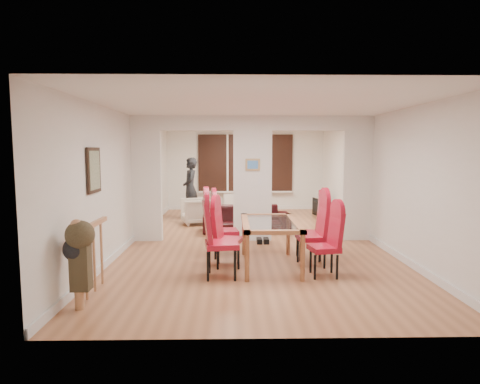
{
  "coord_description": "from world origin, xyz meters",
  "views": [
    {
      "loc": [
        -0.42,
        -8.36,
        1.89
      ],
      "look_at": [
        -0.25,
        0.6,
        0.96
      ],
      "focal_mm": 30.0,
      "sensor_mm": 36.0,
      "label": 1
    }
  ],
  "objects_px": {
    "dining_chair_la": "(222,238)",
    "bottle": "(248,207)",
    "coffee_table": "(248,217)",
    "dining_chair_lc": "(226,227)",
    "armchair": "(196,211)",
    "dining_chair_ra": "(324,243)",
    "dining_table": "(270,244)",
    "dining_chair_lb": "(228,235)",
    "dining_chair_rb": "(311,232)",
    "person": "(190,188)",
    "television": "(316,208)",
    "sofa": "(246,219)",
    "bowl": "(243,212)",
    "dining_chair_rc": "(309,229)"
  },
  "relations": [
    {
      "from": "dining_chair_ra",
      "to": "dining_chair_rc",
      "type": "relative_size",
      "value": 0.97
    },
    {
      "from": "dining_chair_la",
      "to": "dining_chair_ra",
      "type": "bearing_deg",
      "value": -7.28
    },
    {
      "from": "dining_chair_ra",
      "to": "television",
      "type": "bearing_deg",
      "value": 69.12
    },
    {
      "from": "dining_chair_lc",
      "to": "armchair",
      "type": "bearing_deg",
      "value": 94.89
    },
    {
      "from": "dining_table",
      "to": "dining_chair_rc",
      "type": "height_order",
      "value": "dining_chair_rc"
    },
    {
      "from": "dining_chair_lc",
      "to": "armchair",
      "type": "distance_m",
      "value": 3.35
    },
    {
      "from": "dining_chair_rb",
      "to": "coffee_table",
      "type": "bearing_deg",
      "value": 98.09
    },
    {
      "from": "dining_chair_rb",
      "to": "bowl",
      "type": "bearing_deg",
      "value": 100.34
    },
    {
      "from": "sofa",
      "to": "person",
      "type": "height_order",
      "value": "person"
    },
    {
      "from": "bottle",
      "to": "coffee_table",
      "type": "bearing_deg",
      "value": 89.9
    },
    {
      "from": "dining_chair_lc",
      "to": "sofa",
      "type": "xyz_separation_m",
      "value": [
        0.45,
        2.28,
        -0.24
      ]
    },
    {
      "from": "dining_table",
      "to": "dining_chair_ra",
      "type": "bearing_deg",
      "value": -34.16
    },
    {
      "from": "dining_chair_lb",
      "to": "armchair",
      "type": "bearing_deg",
      "value": 116.73
    },
    {
      "from": "dining_chair_lc",
      "to": "coffee_table",
      "type": "height_order",
      "value": "dining_chair_lc"
    },
    {
      "from": "armchair",
      "to": "person",
      "type": "distance_m",
      "value": 1.0
    },
    {
      "from": "bottle",
      "to": "bowl",
      "type": "height_order",
      "value": "bottle"
    },
    {
      "from": "bowl",
      "to": "dining_chair_lb",
      "type": "bearing_deg",
      "value": -94.86
    },
    {
      "from": "dining_chair_ra",
      "to": "person",
      "type": "distance_m",
      "value": 5.81
    },
    {
      "from": "sofa",
      "to": "dining_chair_la",
      "type": "bearing_deg",
      "value": -101.08
    },
    {
      "from": "sofa",
      "to": "television",
      "type": "height_order",
      "value": "sofa"
    },
    {
      "from": "dining_chair_la",
      "to": "dining_chair_lc",
      "type": "height_order",
      "value": "dining_chair_la"
    },
    {
      "from": "dining_table",
      "to": "dining_chair_lb",
      "type": "height_order",
      "value": "dining_chair_lb"
    },
    {
      "from": "dining_chair_rb",
      "to": "person",
      "type": "bearing_deg",
      "value": 114.18
    },
    {
      "from": "dining_chair_rc",
      "to": "coffee_table",
      "type": "relative_size",
      "value": 0.95
    },
    {
      "from": "dining_chair_rb",
      "to": "sofa",
      "type": "relative_size",
      "value": 0.55
    },
    {
      "from": "bowl",
      "to": "bottle",
      "type": "bearing_deg",
      "value": -1.07
    },
    {
      "from": "bottle",
      "to": "dining_chair_rc",
      "type": "bearing_deg",
      "value": -75.95
    },
    {
      "from": "dining_chair_lc",
      "to": "dining_chair_lb",
      "type": "bearing_deg",
      "value": -94.22
    },
    {
      "from": "dining_chair_rc",
      "to": "person",
      "type": "relative_size",
      "value": 0.62
    },
    {
      "from": "dining_chair_lc",
      "to": "bowl",
      "type": "relative_size",
      "value": 5.04
    },
    {
      "from": "dining_chair_ra",
      "to": "dining_chair_rb",
      "type": "distance_m",
      "value": 0.58
    },
    {
      "from": "person",
      "to": "bottle",
      "type": "bearing_deg",
      "value": 61.49
    },
    {
      "from": "bottle",
      "to": "bowl",
      "type": "distance_m",
      "value": 0.19
    },
    {
      "from": "dining_table",
      "to": "coffee_table",
      "type": "relative_size",
      "value": 1.45
    },
    {
      "from": "dining_chair_lb",
      "to": "person",
      "type": "bearing_deg",
      "value": 117.21
    },
    {
      "from": "dining_chair_ra",
      "to": "sofa",
      "type": "height_order",
      "value": "dining_chair_ra"
    },
    {
      "from": "dining_chair_lb",
      "to": "sofa",
      "type": "relative_size",
      "value": 0.51
    },
    {
      "from": "dining_chair_ra",
      "to": "bowl",
      "type": "height_order",
      "value": "dining_chair_ra"
    },
    {
      "from": "dining_chair_lc",
      "to": "dining_chair_ra",
      "type": "distance_m",
      "value": 1.88
    },
    {
      "from": "dining_chair_la",
      "to": "bottle",
      "type": "height_order",
      "value": "dining_chair_la"
    },
    {
      "from": "bowl",
      "to": "dining_chair_la",
      "type": "bearing_deg",
      "value": -95.39
    },
    {
      "from": "television",
      "to": "bottle",
      "type": "xyz_separation_m",
      "value": [
        -2.0,
        -0.87,
        0.15
      ]
    },
    {
      "from": "sofa",
      "to": "television",
      "type": "distance_m",
      "value": 2.95
    },
    {
      "from": "dining_chair_ra",
      "to": "television",
      "type": "distance_m",
      "value": 5.6
    },
    {
      "from": "bowl",
      "to": "dining_chair_rb",
      "type": "bearing_deg",
      "value": -75.94
    },
    {
      "from": "television",
      "to": "person",
      "type": "bearing_deg",
      "value": 81.6
    },
    {
      "from": "sofa",
      "to": "armchair",
      "type": "relative_size",
      "value": 2.8
    },
    {
      "from": "dining_chair_la",
      "to": "dining_chair_ra",
      "type": "height_order",
      "value": "dining_chair_la"
    },
    {
      "from": "dining_chair_lc",
      "to": "bottle",
      "type": "xyz_separation_m",
      "value": [
        0.55,
        3.49,
        -0.13
      ]
    },
    {
      "from": "dining_chair_rb",
      "to": "bowl",
      "type": "height_order",
      "value": "dining_chair_rb"
    }
  ]
}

